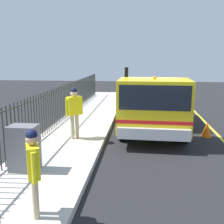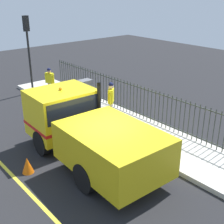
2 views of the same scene
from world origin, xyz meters
name	(u,v)px [view 1 (image 1 of 2)]	position (x,y,z in m)	size (l,w,h in m)	color
ground_plane	(146,127)	(0.00, 0.00, 0.00)	(45.83, 45.83, 0.00)	#232326
sidewalk_slab	(84,123)	(2.73, 0.00, 0.09)	(2.49, 20.83, 0.17)	beige
lane_marking	(212,129)	(-2.80, 0.00, 0.00)	(0.12, 18.75, 0.01)	yellow
work_truck	(153,101)	(-0.26, 0.76, 1.26)	(2.62, 6.15, 2.62)	yellow
worker_standing	(74,108)	(2.54, 2.53, 1.28)	(0.53, 0.51, 1.81)	yellow
pedestrian_distant	(33,164)	(2.10, 7.29, 1.17)	(0.38, 0.56, 1.62)	yellow
iron_fence	(62,103)	(3.73, 0.00, 0.98)	(0.04, 17.74, 1.59)	#2D332D
utility_cabinet	(24,148)	(3.15, 5.36, 0.76)	(0.71, 0.50, 1.17)	slate
traffic_cone	(207,129)	(-2.30, 1.23, 0.29)	(0.40, 0.40, 0.57)	orange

